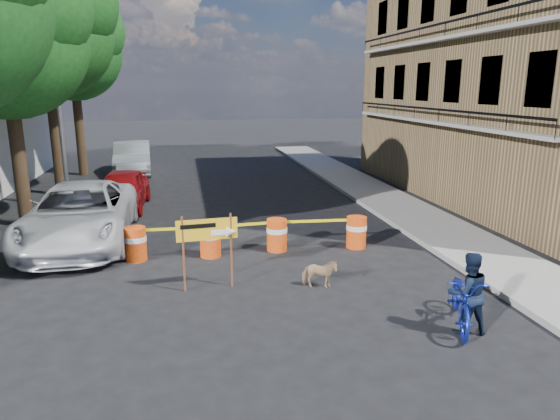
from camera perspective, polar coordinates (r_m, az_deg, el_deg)
name	(u,v)px	position (r m, az deg, el deg)	size (l,w,h in m)	color
ground	(265,294)	(11.18, -1.77, -9.62)	(120.00, 120.00, 0.00)	black
sidewalk_east	(409,213)	(18.45, 14.48, -0.30)	(2.40, 40.00, 0.15)	gray
apartment_building	(535,46)	(22.72, 27.10, 16.34)	(8.00, 16.00, 12.00)	#94774B
tree_mid_a	(5,34)	(17.95, -28.88, 17.21)	(5.25, 5.00, 8.68)	#332316
tree_mid_b	(46,28)	(22.83, -25.19, 18.33)	(5.67, 5.40, 9.62)	#332316
tree_far	(73,50)	(27.66, -22.56, 16.54)	(5.04, 4.80, 8.84)	#332316
streetlamp	(59,89)	(20.10, -23.95, 12.51)	(1.25, 0.18, 8.00)	gray
barrel_far_left	(136,243)	(13.65, -16.18, -3.67)	(0.58, 0.58, 0.90)	red
barrel_mid_left	(210,240)	(13.54, -7.97, -3.38)	(0.58, 0.58, 0.90)	red
barrel_mid_right	(277,234)	(13.89, -0.36, -2.79)	(0.58, 0.58, 0.90)	red
barrel_far_right	(356,232)	(14.31, 8.72, -2.45)	(0.58, 0.58, 0.90)	red
detour_sign	(215,235)	(11.16, -7.48, -2.83)	(1.35, 0.27, 1.74)	#592D19
pedestrian	(468,293)	(9.88, 20.69, -8.89)	(0.76, 0.59, 1.57)	black
bicycle	(464,275)	(10.06, 20.29, -6.97)	(0.72, 1.08, 2.06)	#122299
dog	(319,274)	(11.45, 4.52, -7.26)	(0.36, 0.79, 0.67)	tan
suv_white	(80,215)	(15.57, -21.90, -0.50)	(2.84, 6.16, 1.71)	silver
sedan_red	(123,190)	(19.57, -17.56, 2.24)	(1.70, 4.23, 1.44)	#980C0F
sedan_silver	(132,158)	(27.41, -16.51, 5.77)	(1.79, 5.14, 1.69)	#ABAEB2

